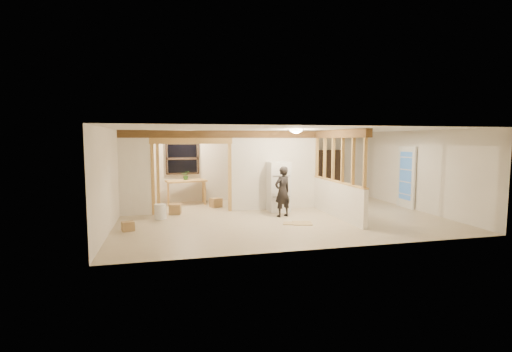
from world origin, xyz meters
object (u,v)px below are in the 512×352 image
object	(u,v)px
woman	(283,192)
shop_vac	(133,201)
bookshelf	(330,174)
work_table	(186,192)
refrigerator	(278,187)

from	to	relation	value
woman	shop_vac	world-z (taller)	woman
shop_vac	bookshelf	world-z (taller)	bookshelf
shop_vac	bookshelf	distance (m)	7.26
woman	work_table	bearing A→B (deg)	-68.91
refrigerator	woman	distance (m)	0.87
work_table	refrigerator	bearing A→B (deg)	-46.95
shop_vac	bookshelf	bearing A→B (deg)	8.83
refrigerator	work_table	bearing A→B (deg)	145.05
work_table	bookshelf	size ratio (longest dim) A/B	0.73
woman	refrigerator	bearing A→B (deg)	-121.23
woman	shop_vac	bearing A→B (deg)	-46.44
shop_vac	bookshelf	xyz separation A→B (m)	(7.15, 1.11, 0.60)
shop_vac	woman	bearing A→B (deg)	-24.38
refrigerator	shop_vac	world-z (taller)	refrigerator
refrigerator	shop_vac	xyz separation A→B (m)	(-4.42, 1.08, -0.45)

